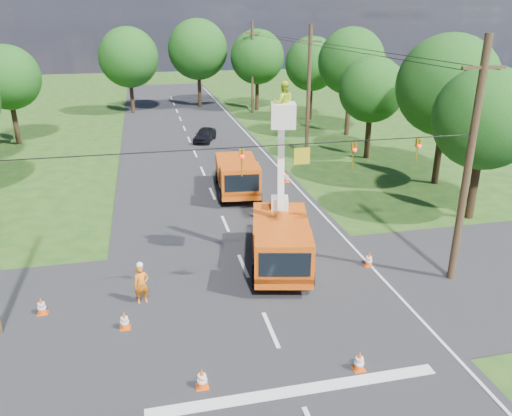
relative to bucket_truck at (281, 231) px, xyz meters
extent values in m
plane|color=#1D4715|center=(-1.66, 15.30, -1.71)|extent=(140.00, 140.00, 0.00)
cube|color=black|center=(-1.66, 15.30, -1.71)|extent=(12.00, 100.00, 0.06)
cube|color=black|center=(-1.66, -2.70, -1.71)|extent=(56.00, 10.00, 0.07)
cube|color=silver|center=(-1.66, -7.90, -1.71)|extent=(9.00, 0.45, 0.02)
cube|color=silver|center=(3.94, 15.30, -1.71)|extent=(0.12, 90.00, 0.02)
cube|color=#CE430E|center=(0.04, 0.17, -0.95)|extent=(3.70, 6.73, 0.48)
cube|color=#CE430E|center=(-0.47, -2.05, -0.12)|extent=(2.68, 2.28, 1.59)
cube|color=black|center=(-0.67, -2.93, -0.07)|extent=(1.98, 0.51, 1.01)
cube|color=#CE430E|center=(0.23, 1.00, -0.28)|extent=(3.31, 4.38, 1.06)
cylinder|color=black|center=(-1.50, -1.55, -1.22)|extent=(0.55, 1.03, 0.98)
cylinder|color=black|center=(0.67, -2.05, -1.22)|extent=(0.55, 1.03, 0.98)
cylinder|color=black|center=(-0.60, 2.38, -1.22)|extent=(0.55, 1.03, 0.98)
cylinder|color=black|center=(1.58, 1.88, -1.22)|extent=(0.55, 1.03, 0.98)
cube|color=silver|center=(0.49, 2.13, 0.51)|extent=(0.95, 0.95, 0.58)
cube|color=silver|center=(0.36, 1.56, 2.85)|extent=(0.61, 1.45, 4.60)
cube|color=silver|center=(0.11, 0.48, 5.02)|extent=(1.21, 1.21, 1.01)
imported|color=#C6E526|center=(0.11, 0.48, 5.53)|extent=(0.92, 0.75, 1.76)
cube|color=#CE430E|center=(-0.03, 10.41, -0.96)|extent=(2.92, 6.50, 0.47)
cube|color=#CE430E|center=(-0.25, 8.16, -0.14)|extent=(2.48, 2.00, 1.58)
cube|color=black|center=(-0.34, 7.27, -0.08)|extent=(1.99, 0.26, 1.00)
cube|color=#CE430E|center=(0.05, 11.24, -0.29)|extent=(2.84, 4.11, 1.05)
cylinder|color=black|center=(-1.32, 8.53, -1.23)|extent=(0.43, 0.99, 0.97)
cylinder|color=black|center=(0.87, 8.31, -1.23)|extent=(0.43, 0.99, 0.97)
cylinder|color=black|center=(-0.93, 12.50, -1.23)|extent=(0.43, 0.99, 0.97)
cylinder|color=black|center=(1.27, 12.29, -1.23)|extent=(0.43, 0.99, 0.97)
imported|color=orange|center=(-6.12, -1.79, -0.89)|extent=(0.67, 0.51, 1.65)
imported|color=black|center=(-0.33, 24.47, -1.09)|extent=(2.73, 3.94, 1.25)
cone|color=#E64B0C|center=(-4.42, -7.10, -1.33)|extent=(0.36, 0.36, 0.70)
cube|color=#E64B0C|center=(-4.42, -7.10, -1.67)|extent=(0.38, 0.38, 0.04)
cylinder|color=white|center=(-4.42, -7.10, -1.27)|extent=(0.26, 0.26, 0.09)
cylinder|color=white|center=(-4.42, -7.10, -1.42)|extent=(0.31, 0.31, 0.09)
cone|color=#E64B0C|center=(0.55, -7.39, -1.33)|extent=(0.36, 0.36, 0.70)
cube|color=#E64B0C|center=(0.55, -7.39, -1.67)|extent=(0.38, 0.38, 0.04)
cylinder|color=white|center=(0.55, -7.39, -1.27)|extent=(0.26, 0.26, 0.09)
cylinder|color=white|center=(0.55, -7.39, -1.42)|extent=(0.31, 0.31, 0.09)
cone|color=#E64B0C|center=(0.52, 3.85, -1.33)|extent=(0.36, 0.36, 0.70)
cube|color=#E64B0C|center=(0.52, 3.85, -1.67)|extent=(0.38, 0.38, 0.04)
cylinder|color=white|center=(0.52, 3.85, -1.27)|extent=(0.26, 0.26, 0.09)
cylinder|color=white|center=(0.52, 3.85, -1.42)|extent=(0.31, 0.31, 0.09)
cone|color=#E64B0C|center=(0.33, 5.88, -1.33)|extent=(0.36, 0.36, 0.70)
cube|color=#E64B0C|center=(0.33, 5.88, -1.67)|extent=(0.38, 0.38, 0.04)
cylinder|color=white|center=(0.33, 5.88, -1.27)|extent=(0.26, 0.26, 0.09)
cylinder|color=white|center=(0.33, 5.88, -1.42)|extent=(0.31, 0.31, 0.09)
cone|color=#E64B0C|center=(-6.77, -3.44, -1.33)|extent=(0.36, 0.36, 0.70)
cube|color=#E64B0C|center=(-6.77, -3.44, -1.67)|extent=(0.38, 0.38, 0.04)
cylinder|color=white|center=(-6.77, -3.44, -1.27)|extent=(0.26, 0.26, 0.09)
cylinder|color=white|center=(-6.77, -3.44, -1.42)|extent=(0.31, 0.31, 0.09)
cone|color=#E64B0C|center=(-9.84, -1.76, -1.33)|extent=(0.36, 0.36, 0.70)
cube|color=#E64B0C|center=(-9.84, -1.76, -1.67)|extent=(0.38, 0.38, 0.04)
cylinder|color=white|center=(-9.84, -1.76, -1.27)|extent=(0.26, 0.26, 0.09)
cylinder|color=white|center=(-9.84, -1.76, -1.42)|extent=(0.31, 0.31, 0.09)
cone|color=#E64B0C|center=(3.58, 11.60, -1.33)|extent=(0.36, 0.36, 0.70)
cube|color=#E64B0C|center=(3.58, 11.60, -1.67)|extent=(0.38, 0.38, 0.04)
cylinder|color=white|center=(3.58, 11.60, -1.27)|extent=(0.26, 0.26, 0.09)
cylinder|color=white|center=(3.58, 11.60, -1.42)|extent=(0.31, 0.31, 0.09)
cone|color=#E64B0C|center=(3.85, -0.90, -1.33)|extent=(0.36, 0.36, 0.70)
cube|color=#E64B0C|center=(3.85, -0.90, -1.67)|extent=(0.38, 0.38, 0.04)
cylinder|color=white|center=(3.85, -0.90, -1.27)|extent=(0.26, 0.26, 0.09)
cylinder|color=white|center=(3.85, -0.90, -1.42)|extent=(0.31, 0.31, 0.09)
cylinder|color=#4C3823|center=(6.84, -2.70, 3.29)|extent=(0.30, 0.30, 10.00)
cube|color=#4C3823|center=(6.84, -2.70, 7.09)|extent=(1.80, 0.12, 0.12)
cylinder|color=#4C3823|center=(6.84, 17.30, 3.29)|extent=(0.30, 0.30, 10.00)
cube|color=#4C3823|center=(6.84, 17.30, 7.09)|extent=(1.80, 0.12, 0.12)
cylinder|color=#4C3823|center=(6.84, 37.30, 3.29)|extent=(0.30, 0.30, 10.00)
cube|color=#4C3823|center=(6.84, 37.30, 7.09)|extent=(1.80, 0.12, 0.12)
cylinder|color=black|center=(-2.16, -2.70, 4.59)|extent=(18.00, 0.04, 0.04)
cube|color=#AC9714|center=(-0.06, -2.70, 4.14)|extent=(0.60, 0.05, 0.60)
imported|color=#AC9714|center=(-2.26, -2.70, 4.04)|extent=(0.16, 0.20, 1.00)
sphere|color=#FF0C0C|center=(-2.26, -2.82, 4.29)|extent=(0.14, 0.14, 0.14)
imported|color=#AC9714|center=(1.94, -2.70, 4.04)|extent=(0.16, 0.20, 1.00)
sphere|color=#FF0C0C|center=(1.94, -2.82, 4.29)|extent=(0.14, 0.14, 0.14)
imported|color=#AC9714|center=(4.54, -2.70, 4.04)|extent=(0.16, 0.20, 1.00)
sphere|color=#FF0C0C|center=(4.54, -2.82, 4.29)|extent=(0.14, 0.14, 0.14)
cylinder|color=#382616|center=(-16.46, 27.30, 0.31)|extent=(0.44, 0.44, 4.05)
sphere|color=#1C4613|center=(-16.46, 27.30, 3.99)|extent=(5.40, 5.40, 5.40)
cylinder|color=#382616|center=(11.84, 3.30, 0.27)|extent=(0.44, 0.44, 3.96)
sphere|color=#1C4613|center=(11.84, 3.30, 3.87)|extent=(5.40, 5.40, 5.40)
cylinder|color=#382616|center=(13.34, 9.30, 0.58)|extent=(0.44, 0.44, 4.58)
sphere|color=#1C4613|center=(13.34, 9.30, 4.74)|extent=(6.40, 6.40, 6.40)
cylinder|color=#382616|center=(11.54, 16.30, 0.18)|extent=(0.44, 0.44, 3.78)
sphere|color=#1C4613|center=(11.54, 16.30, 3.62)|extent=(5.00, 5.00, 5.00)
cylinder|color=#382616|center=(13.14, 24.30, 0.66)|extent=(0.44, 0.44, 4.75)
sphere|color=#1C4613|center=(13.14, 24.30, 4.98)|extent=(6.00, 6.00, 6.00)
cylinder|color=#382616|center=(12.14, 32.30, 0.36)|extent=(0.44, 0.44, 4.14)
sphere|color=#1C4613|center=(12.14, 32.30, 4.12)|extent=(5.60, 5.60, 5.60)
cylinder|color=#382616|center=(-6.66, 40.30, 0.49)|extent=(0.44, 0.44, 4.40)
sphere|color=#1C4613|center=(-6.66, 40.30, 4.49)|extent=(6.60, 6.60, 6.60)
cylinder|color=#382616|center=(1.34, 42.30, 0.71)|extent=(0.44, 0.44, 4.84)
sphere|color=#1C4613|center=(1.34, 42.30, 5.11)|extent=(7.00, 7.00, 7.00)
cylinder|color=#382616|center=(7.84, 39.30, 0.44)|extent=(0.44, 0.44, 4.31)
sphere|color=#1C4613|center=(7.84, 39.30, 4.36)|extent=(6.20, 6.20, 6.20)
camera|label=1|loc=(-5.50, -19.33, 8.88)|focal=35.00mm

